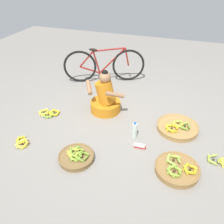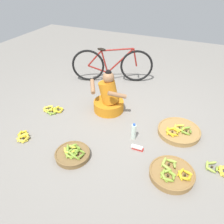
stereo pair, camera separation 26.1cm
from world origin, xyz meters
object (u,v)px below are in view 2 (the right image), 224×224
Objects in this scene: loose_bananas_mid_left at (23,137)px; packet_carton_stack at (137,148)px; bicycle_leaning at (112,65)px; banana_basket_near_vendor at (73,154)px; water_bottle at (134,132)px; loose_bananas_back_center at (53,110)px; vendor_woman_front at (109,98)px; banana_basket_front_center at (172,173)px; loose_bananas_back_right at (222,170)px; banana_basket_front_left at (179,131)px.

loose_bananas_mid_left is 1.53× the size of packet_carton_stack.
banana_basket_near_vendor is at bearing -79.06° from bicycle_leaning.
loose_bananas_back_center is at bearing 176.04° from water_bottle.
vendor_woman_front is 1.67m from banana_basket_front_center.
water_bottle is (1.53, -0.11, 0.10)m from loose_bananas_back_center.
banana_basket_near_vendor is (0.03, -1.22, -0.19)m from vendor_woman_front.
loose_bananas_back_center is 1.10× the size of loose_bananas_back_right.
vendor_woman_front is 1.27m from banana_basket_front_left.
loose_bananas_mid_left is at bearing -153.46° from banana_basket_front_left.
vendor_woman_front is at bearing 159.95° from loose_bananas_back_right.
water_bottle is 0.26m from packet_carton_stack.
loose_bananas_back_right is at bearing 16.28° from banana_basket_near_vendor.
vendor_woman_front is at bearing 136.73° from packet_carton_stack.
vendor_woman_front is 1.97× the size of loose_bananas_back_center.
loose_bananas_back_center is at bearing -172.56° from banana_basket_front_left.
vendor_woman_front is at bearing 25.87° from loose_bananas_back_center.
banana_basket_front_center is (1.28, 0.21, 0.00)m from banana_basket_near_vendor.
bicycle_leaning is 9.17× the size of packet_carton_stack.
banana_basket_near_vendor reaches higher than banana_basket_front_center.
water_bottle is at bearing 48.08° from banana_basket_near_vendor.
banana_basket_front_left is 0.86m from banana_basket_front_center.
loose_bananas_mid_left is at bearing -169.33° from loose_bananas_back_right.
loose_bananas_mid_left is at bearing -87.69° from loose_bananas_back_center.
packet_carton_stack is (0.78, -0.73, -0.21)m from vendor_woman_front.
loose_bananas_mid_left is at bearing -164.17° from packet_carton_stack.
loose_bananas_back_right is 1.33× the size of water_bottle.
water_bottle is (0.65, -0.53, -0.12)m from vendor_woman_front.
banana_basket_front_center is 2.17m from loose_bananas_mid_left.
bicycle_leaning is (-0.41, 1.08, 0.12)m from vendor_woman_front.
packet_carton_stack is (1.66, -0.31, 0.00)m from loose_bananas_back_center.
banana_basket_front_left is at bearing 139.63° from loose_bananas_back_right.
loose_bananas_mid_left reaches higher than packet_carton_stack.
water_bottle is at bearing 144.39° from banana_basket_front_center.
loose_bananas_mid_left is at bearing -156.14° from water_bottle.
banana_basket_front_center is at bearing -85.32° from banana_basket_front_left.
vendor_woman_front reaches higher than loose_bananas_back_center.
banana_basket_near_vendor is at bearing -1.62° from loose_bananas_mid_left.
banana_basket_front_center is at bearing 9.31° from banana_basket_near_vendor.
loose_bananas_back_right is (0.63, -0.53, -0.02)m from banana_basket_front_left.
loose_bananas_back_center is (-0.91, 0.79, -0.02)m from banana_basket_near_vendor.
packet_carton_stack is (-0.47, -0.58, -0.02)m from banana_basket_front_left.
loose_bananas_back_center is (-0.47, -1.51, -0.33)m from bicycle_leaning.
vendor_woman_front reaches higher than packet_carton_stack.
vendor_woman_front is 2.87× the size of water_bottle.
loose_bananas_back_center is at bearing -107.22° from bicycle_leaning.
loose_bananas_back_right is at bearing -20.05° from vendor_woman_front.
loose_bananas_back_right is 1.24m from water_bottle.
vendor_woman_front reaches higher than banana_basket_front_center.
banana_basket_front_left is 2.34m from loose_bananas_mid_left.
loose_bananas_back_right is 1.09m from packet_carton_stack.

